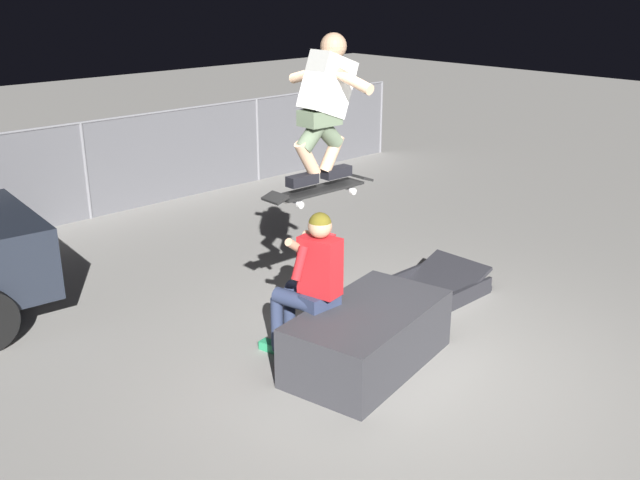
{
  "coord_description": "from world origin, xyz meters",
  "views": [
    {
      "loc": [
        -4.21,
        -3.55,
        3.14
      ],
      "look_at": [
        -0.42,
        0.49,
        1.13
      ],
      "focal_mm": 40.36,
      "sensor_mm": 36.0,
      "label": 1
    }
  ],
  "objects_px": {
    "kicker_ramp": "(438,288)",
    "person_sitting_on_ledge": "(309,278)",
    "skater_airborne": "(325,102)",
    "ledge_box_main": "(368,337)",
    "skateboard": "(320,190)"
  },
  "relations": [
    {
      "from": "skater_airborne",
      "to": "kicker_ramp",
      "type": "height_order",
      "value": "skater_airborne"
    },
    {
      "from": "skater_airborne",
      "to": "kicker_ramp",
      "type": "distance_m",
      "value": 2.93
    },
    {
      "from": "skateboard",
      "to": "kicker_ramp",
      "type": "relative_size",
      "value": 1.09
    },
    {
      "from": "ledge_box_main",
      "to": "skateboard",
      "type": "height_order",
      "value": "skateboard"
    },
    {
      "from": "person_sitting_on_ledge",
      "to": "skater_airborne",
      "type": "bearing_deg",
      "value": -80.51
    },
    {
      "from": "kicker_ramp",
      "to": "skater_airborne",
      "type": "bearing_deg",
      "value": -172.26
    },
    {
      "from": "skateboard",
      "to": "kicker_ramp",
      "type": "distance_m",
      "value": 2.49
    },
    {
      "from": "ledge_box_main",
      "to": "skater_airborne",
      "type": "bearing_deg",
      "value": 134.01
    },
    {
      "from": "kicker_ramp",
      "to": "person_sitting_on_ledge",
      "type": "bearing_deg",
      "value": -177.09
    },
    {
      "from": "skater_airborne",
      "to": "skateboard",
      "type": "bearing_deg",
      "value": 178.76
    },
    {
      "from": "ledge_box_main",
      "to": "skateboard",
      "type": "bearing_deg",
      "value": 139.55
    },
    {
      "from": "person_sitting_on_ledge",
      "to": "kicker_ramp",
      "type": "height_order",
      "value": "person_sitting_on_ledge"
    },
    {
      "from": "person_sitting_on_ledge",
      "to": "skater_airborne",
      "type": "distance_m",
      "value": 1.51
    },
    {
      "from": "ledge_box_main",
      "to": "kicker_ramp",
      "type": "xyz_separation_m",
      "value": [
        1.65,
        0.53,
        -0.2
      ]
    },
    {
      "from": "ledge_box_main",
      "to": "person_sitting_on_ledge",
      "type": "distance_m",
      "value": 0.72
    }
  ]
}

